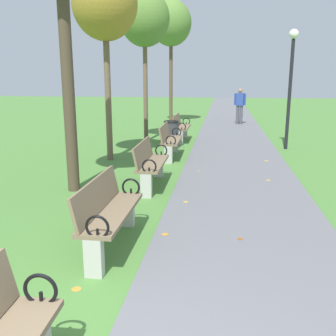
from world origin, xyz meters
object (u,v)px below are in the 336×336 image
object	(u,v)px
park_bench_5	(181,127)
tree_2	(105,5)
pedestrian_walking	(240,104)
park_bench_3	(150,163)
tree_3	(145,20)
park_bench_2	(108,212)
tree_4	(171,24)
trash_bin	(171,134)
park_bench_4	(170,140)
lamp_post	(291,71)

from	to	relation	value
park_bench_5	tree_2	world-z (taller)	tree_2
pedestrian_walking	park_bench_3	bearing A→B (deg)	-101.41
tree_3	park_bench_2	bearing A→B (deg)	-81.95
tree_2	tree_4	distance (m)	8.47
park_bench_2	pedestrian_walking	world-z (taller)	pedestrian_walking
tree_4	trash_bin	size ratio (longest dim) A/B	6.58
park_bench_2	park_bench_3	world-z (taller)	same
park_bench_4	trash_bin	size ratio (longest dim) A/B	1.92
tree_3	trash_bin	distance (m)	3.84
park_bench_3	tree_4	size ratio (longest dim) A/B	0.29
park_bench_5	tree_4	world-z (taller)	tree_4
park_bench_2	tree_2	xyz separation A→B (m)	(-1.54, 5.23, 3.36)
tree_2	pedestrian_walking	size ratio (longest dim) A/B	2.94
tree_2	pedestrian_walking	xyz separation A→B (m)	(3.70, 8.34, -2.92)
lamp_post	pedestrian_walking	bearing A→B (deg)	100.91
park_bench_3	park_bench_4	world-z (taller)	same
tree_3	park_bench_3	bearing A→B (deg)	-77.84
tree_2	trash_bin	size ratio (longest dim) A/B	5.68
tree_3	park_bench_5	bearing A→B (deg)	7.24
park_bench_2	tree_2	bearing A→B (deg)	106.37
pedestrian_walking	park_bench_5	bearing A→B (deg)	-113.01
lamp_post	park_bench_5	bearing A→B (deg)	163.14
park_bench_2	trash_bin	size ratio (longest dim) A/B	1.91
tree_3	pedestrian_walking	xyz separation A→B (m)	(3.34, 5.24, -3.01)
park_bench_5	pedestrian_walking	size ratio (longest dim) A/B	0.99
park_bench_5	park_bench_4	bearing A→B (deg)	-90.00
pedestrian_walking	tree_2	bearing A→B (deg)	-113.92
park_bench_3	pedestrian_walking	bearing A→B (deg)	78.59
tree_4	pedestrian_walking	world-z (taller)	tree_4
tree_3	lamp_post	xyz separation A→B (m)	(4.52, -0.86, -1.63)
park_bench_2	park_bench_5	xyz separation A→B (m)	(-0.00, 8.48, 0.00)
pedestrian_walking	park_bench_2	bearing A→B (deg)	-99.05
tree_2	lamp_post	distance (m)	5.58
pedestrian_walking	lamp_post	size ratio (longest dim) A/B	0.47
park_bench_5	lamp_post	size ratio (longest dim) A/B	0.46
park_bench_5	pedestrian_walking	xyz separation A→B (m)	(2.16, 5.09, 0.44)
tree_2	tree_3	xyz separation A→B (m)	(0.36, 3.10, 0.09)
park_bench_5	trash_bin	size ratio (longest dim) A/B	1.91
pedestrian_walking	tree_3	bearing A→B (deg)	-122.52
tree_4	lamp_post	distance (m)	7.89
park_bench_5	tree_4	bearing A→B (deg)	101.38
park_bench_3	park_bench_5	xyz separation A→B (m)	(-0.00, 5.62, 0.00)
park_bench_4	park_bench_5	bearing A→B (deg)	90.00
park_bench_5	trash_bin	distance (m)	1.34
park_bench_2	park_bench_4	world-z (taller)	same
pedestrian_walking	lamp_post	world-z (taller)	lamp_post
tree_2	tree_3	size ratio (longest dim) A/B	0.98
park_bench_4	park_bench_5	distance (m)	2.77
tree_3	pedestrian_walking	distance (m)	6.90
tree_3	tree_4	xyz separation A→B (m)	(0.14, 5.33, 0.54)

